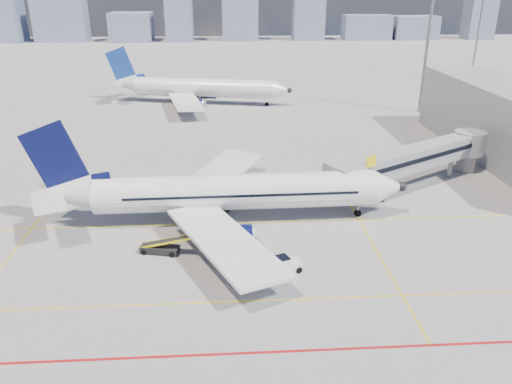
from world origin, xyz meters
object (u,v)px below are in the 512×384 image
second_aircraft (196,88)px  baggage_tug (286,265)px  main_aircraft (220,193)px  cargo_dolly (243,258)px  belt_loader (161,248)px  ramp_worker (259,265)px

second_aircraft → baggage_tug: 68.13m
main_aircraft → cargo_dolly: main_aircraft is taller
main_aircraft → belt_loader: (-5.54, -6.43, -2.68)m
second_aircraft → belt_loader: size_ratio=7.41×
cargo_dolly → belt_loader: size_ratio=0.71×
main_aircraft → cargo_dolly: bearing=-79.7°
second_aircraft → main_aircraft: bearing=-72.3°
main_aircraft → second_aircraft: bearing=94.2°
second_aircraft → baggage_tug: size_ratio=14.55×
baggage_tug → belt_loader: 11.89m
main_aircraft → belt_loader: main_aircraft is taller
main_aircraft → second_aircraft: (-5.16, 56.68, 0.00)m
second_aircraft → cargo_dolly: size_ratio=10.48×
belt_loader → cargo_dolly: bearing=-9.0°
main_aircraft → belt_loader: bearing=-131.8°
second_aircraft → baggage_tug: (10.77, -67.23, -2.45)m
main_aircraft → ramp_worker: main_aircraft is taller
belt_loader → baggage_tug: bearing=-6.9°
second_aircraft → belt_loader: bearing=-77.8°
main_aircraft → baggage_tug: (5.60, -10.55, -2.45)m
main_aircraft → cargo_dolly: (1.91, -9.51, -2.21)m
second_aircraft → baggage_tug: bearing=-68.4°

